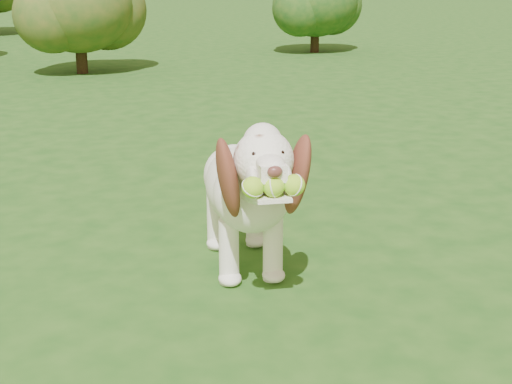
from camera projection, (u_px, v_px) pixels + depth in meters
name	position (u px, v px, depth m)	size (l,w,h in m)	color
ground	(170.00, 342.00, 2.68)	(80.00, 80.00, 0.00)	#1B4914
dog	(246.00, 185.00, 3.20)	(0.55, 1.19, 0.78)	white
shrub_c	(78.00, 5.00, 9.45)	(1.48, 1.48, 1.53)	#382314
shrub_d	(316.00, 1.00, 11.95)	(1.41, 1.41, 1.46)	#382314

